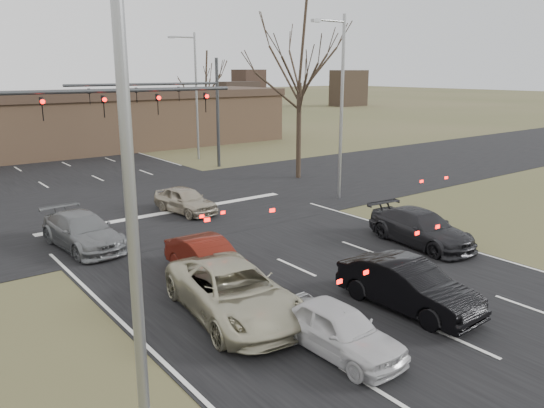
{
  "coord_description": "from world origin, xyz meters",
  "views": [
    {
      "loc": [
        -11.86,
        -11.15,
        7.1
      ],
      "look_at": [
        0.36,
        4.94,
        2.0
      ],
      "focal_mm": 35.0,
      "sensor_mm": 36.0,
      "label": 1
    }
  ],
  "objects_px": {
    "streetlight_left": "(141,178)",
    "building": "(62,122)",
    "car_grey_ahead": "(82,231)",
    "car_red_ahead": "(207,258)",
    "car_white_sedan": "(338,329)",
    "car_silver_ahead": "(185,200)",
    "streetlight_right_far": "(194,90)",
    "car_charcoal_sedan": "(421,228)",
    "mast_arm_near": "(58,118)",
    "car_silver_suv": "(234,292)",
    "car_black_hatch": "(408,286)",
    "mast_arm_far": "(183,101)",
    "streetlight_right_near": "(340,99)"
  },
  "relations": [
    {
      "from": "car_silver_suv",
      "to": "car_black_hatch",
      "type": "height_order",
      "value": "car_silver_suv"
    },
    {
      "from": "streetlight_right_near",
      "to": "car_red_ahead",
      "type": "xyz_separation_m",
      "value": [
        -11.82,
        -5.71,
        -4.91
      ]
    },
    {
      "from": "car_charcoal_sedan",
      "to": "car_red_ahead",
      "type": "bearing_deg",
      "value": 171.1
    },
    {
      "from": "mast_arm_near",
      "to": "car_grey_ahead",
      "type": "height_order",
      "value": "mast_arm_near"
    },
    {
      "from": "car_red_ahead",
      "to": "streetlight_right_far",
      "type": "bearing_deg",
      "value": 62.13
    },
    {
      "from": "building",
      "to": "car_silver_ahead",
      "type": "height_order",
      "value": "building"
    },
    {
      "from": "car_silver_suv",
      "to": "mast_arm_far",
      "type": "bearing_deg",
      "value": 72.8
    },
    {
      "from": "building",
      "to": "car_silver_suv",
      "type": "xyz_separation_m",
      "value": [
        -6.0,
        -36.93,
        -1.88
      ]
    },
    {
      "from": "streetlight_left",
      "to": "car_white_sedan",
      "type": "distance_m",
      "value": 7.82
    },
    {
      "from": "streetlight_right_far",
      "to": "car_grey_ahead",
      "type": "xyz_separation_m",
      "value": [
        -14.81,
        -16.89,
        -4.87
      ]
    },
    {
      "from": "streetlight_right_far",
      "to": "streetlight_right_near",
      "type": "bearing_deg",
      "value": -91.68
    },
    {
      "from": "car_red_ahead",
      "to": "car_black_hatch",
      "type": "bearing_deg",
      "value": -59.18
    },
    {
      "from": "streetlight_right_far",
      "to": "streetlight_left",
      "type": "bearing_deg",
      "value": -120.34
    },
    {
      "from": "streetlight_right_near",
      "to": "streetlight_right_far",
      "type": "relative_size",
      "value": 1.0
    },
    {
      "from": "car_white_sedan",
      "to": "car_silver_ahead",
      "type": "relative_size",
      "value": 0.97
    },
    {
      "from": "mast_arm_near",
      "to": "car_grey_ahead",
      "type": "relative_size",
      "value": 2.47
    },
    {
      "from": "streetlight_right_near",
      "to": "car_silver_suv",
      "type": "xyz_separation_m",
      "value": [
        -12.82,
        -8.93,
        -4.81
      ]
    },
    {
      "from": "car_grey_ahead",
      "to": "car_red_ahead",
      "type": "bearing_deg",
      "value": -72.21
    },
    {
      "from": "car_white_sedan",
      "to": "car_black_hatch",
      "type": "height_order",
      "value": "car_black_hatch"
    },
    {
      "from": "streetlight_left",
      "to": "car_silver_suv",
      "type": "bearing_deg",
      "value": 46.46
    },
    {
      "from": "building",
      "to": "car_silver_suv",
      "type": "height_order",
      "value": "building"
    },
    {
      "from": "mast_arm_far",
      "to": "car_silver_suv",
      "type": "bearing_deg",
      "value": -114.91
    },
    {
      "from": "streetlight_left",
      "to": "streetlight_right_near",
      "type": "bearing_deg",
      "value": 38.43
    },
    {
      "from": "car_grey_ahead",
      "to": "car_silver_ahead",
      "type": "height_order",
      "value": "car_grey_ahead"
    },
    {
      "from": "streetlight_right_near",
      "to": "streetlight_right_far",
      "type": "xyz_separation_m",
      "value": [
        0.5,
        17.0,
        0.0
      ]
    },
    {
      "from": "mast_arm_near",
      "to": "streetlight_right_near",
      "type": "distance_m",
      "value": 14.38
    },
    {
      "from": "building",
      "to": "car_grey_ahead",
      "type": "distance_m",
      "value": 28.94
    },
    {
      "from": "streetlight_left",
      "to": "car_charcoal_sedan",
      "type": "bearing_deg",
      "value": 22.01
    },
    {
      "from": "car_black_hatch",
      "to": "car_silver_ahead",
      "type": "relative_size",
      "value": 1.16
    },
    {
      "from": "car_charcoal_sedan",
      "to": "car_grey_ahead",
      "type": "bearing_deg",
      "value": 150.24
    },
    {
      "from": "streetlight_left",
      "to": "building",
      "type": "bearing_deg",
      "value": 75.55
    },
    {
      "from": "mast_arm_near",
      "to": "car_charcoal_sedan",
      "type": "height_order",
      "value": "mast_arm_near"
    },
    {
      "from": "car_white_sedan",
      "to": "streetlight_right_near",
      "type": "bearing_deg",
      "value": 44.55
    },
    {
      "from": "mast_arm_near",
      "to": "mast_arm_far",
      "type": "relative_size",
      "value": 1.09
    },
    {
      "from": "streetlight_right_near",
      "to": "car_charcoal_sedan",
      "type": "bearing_deg",
      "value": -109.88
    },
    {
      "from": "mast_arm_near",
      "to": "car_grey_ahead",
      "type": "xyz_separation_m",
      "value": [
        -0.26,
        -2.89,
        -4.36
      ]
    },
    {
      "from": "mast_arm_near",
      "to": "streetlight_right_far",
      "type": "bearing_deg",
      "value": 43.89
    },
    {
      "from": "mast_arm_near",
      "to": "car_silver_suv",
      "type": "distance_m",
      "value": 12.73
    },
    {
      "from": "streetlight_right_near",
      "to": "car_silver_ahead",
      "type": "relative_size",
      "value": 2.54
    },
    {
      "from": "car_white_sedan",
      "to": "car_grey_ahead",
      "type": "xyz_separation_m",
      "value": [
        -2.49,
        12.41,
        0.06
      ]
    },
    {
      "from": "mast_arm_near",
      "to": "streetlight_right_far",
      "type": "relative_size",
      "value": 1.21
    },
    {
      "from": "building",
      "to": "streetlight_right_near",
      "type": "height_order",
      "value": "streetlight_right_near"
    },
    {
      "from": "car_silver_ahead",
      "to": "streetlight_right_near",
      "type": "bearing_deg",
      "value": -24.23
    },
    {
      "from": "streetlight_right_far",
      "to": "car_grey_ahead",
      "type": "distance_m",
      "value": 22.99
    },
    {
      "from": "car_black_hatch",
      "to": "car_grey_ahead",
      "type": "xyz_separation_m",
      "value": [
        -5.99,
        11.83,
        -0.04
      ]
    },
    {
      "from": "mast_arm_far",
      "to": "car_silver_ahead",
      "type": "height_order",
      "value": "mast_arm_far"
    },
    {
      "from": "mast_arm_far",
      "to": "streetlight_left",
      "type": "bearing_deg",
      "value": -119.06
    },
    {
      "from": "mast_arm_near",
      "to": "mast_arm_far",
      "type": "xyz_separation_m",
      "value": [
        11.41,
        10.0,
        -0.06
      ]
    },
    {
      "from": "streetlight_left",
      "to": "car_red_ahead",
      "type": "xyz_separation_m",
      "value": [
        5.82,
        8.29,
        -4.91
      ]
    },
    {
      "from": "streetlight_left",
      "to": "car_charcoal_sedan",
      "type": "distance_m",
      "value": 16.62
    }
  ]
}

